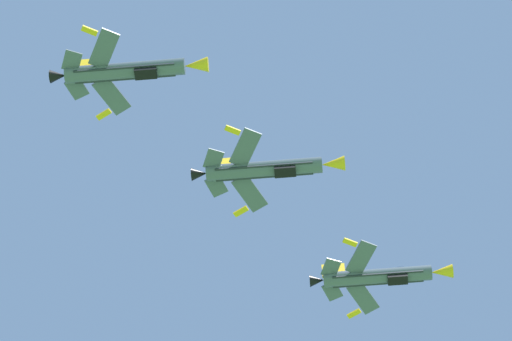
% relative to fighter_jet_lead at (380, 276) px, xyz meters
% --- Properties ---
extents(fighter_jet_lead, '(15.93, 10.53, 4.34)m').
position_rel_fighter_jet_lead_xyz_m(fighter_jet_lead, '(0.00, 0.00, 0.00)').
color(fighter_jet_lead, '#4C5666').
extents(fighter_jet_left_wing, '(15.93, 10.53, 4.35)m').
position_rel_fighter_jet_lead_xyz_m(fighter_jet_left_wing, '(-8.65, -17.68, -3.11)').
color(fighter_jet_left_wing, '#4C5666').
extents(fighter_jet_right_wing, '(15.93, 10.51, 4.38)m').
position_rel_fighter_jet_lead_xyz_m(fighter_jet_right_wing, '(-19.57, -31.40, -2.34)').
color(fighter_jet_right_wing, '#4C5666').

